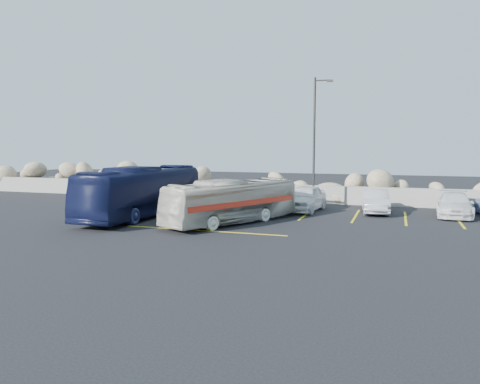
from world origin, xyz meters
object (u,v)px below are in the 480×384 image
(car_a, at_px, (305,198))
(car_c, at_px, (454,205))
(vintage_bus, at_px, (232,201))
(tour_coach, at_px, (143,191))
(car_b, at_px, (375,202))
(lamppost, at_px, (315,139))

(car_a, xyz_separation_m, car_c, (8.22, 0.58, -0.13))
(vintage_bus, xyz_separation_m, car_c, (10.84, 6.10, -0.45))
(tour_coach, relative_size, car_c, 2.23)
(vintage_bus, distance_m, car_b, 8.99)
(car_b, xyz_separation_m, car_c, (4.19, 0.08, -0.01))
(car_a, bearing_deg, tour_coach, -143.17)
(tour_coach, relative_size, car_b, 2.48)
(lamppost, bearing_deg, vintage_bus, -113.06)
(lamppost, relative_size, car_b, 2.00)
(car_a, distance_m, car_c, 8.24)
(lamppost, relative_size, vintage_bus, 1.01)
(tour_coach, bearing_deg, car_b, 24.89)
(car_b, height_order, car_c, car_b)
(car_b, bearing_deg, lamppost, 160.77)
(lamppost, distance_m, tour_coach, 10.89)
(tour_coach, distance_m, car_a, 9.45)
(vintage_bus, distance_m, car_a, 6.12)
(car_b, bearing_deg, car_a, -178.55)
(car_c, bearing_deg, lamppost, 177.63)
(lamppost, height_order, car_a, lamppost)
(car_a, height_order, car_c, car_a)
(lamppost, distance_m, car_a, 3.81)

